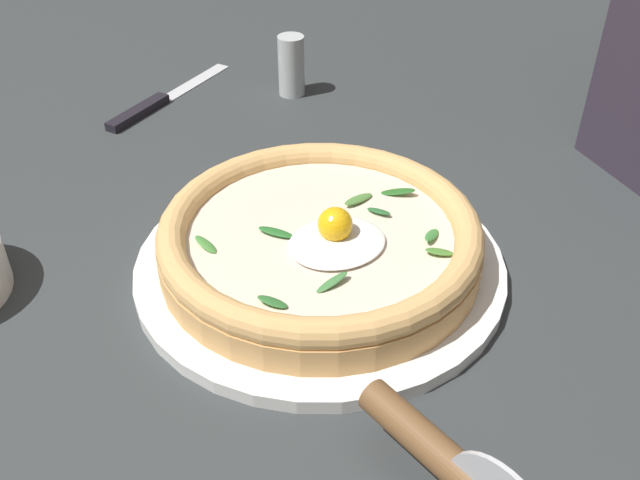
{
  "coord_description": "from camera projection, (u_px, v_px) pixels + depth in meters",
  "views": [
    {
      "loc": [
        0.18,
        0.39,
        0.38
      ],
      "look_at": [
        -0.04,
        -0.02,
        0.03
      ],
      "focal_mm": 39.91,
      "sensor_mm": 36.0,
      "label": 1
    }
  ],
  "objects": [
    {
      "name": "pizza_plate",
      "position": [
        320.0,
        265.0,
        0.6
      ],
      "size": [
        0.31,
        0.31,
        0.01
      ],
      "primitive_type": "cylinder",
      "color": "white",
      "rests_on": "ground"
    },
    {
      "name": "pizza",
      "position": [
        320.0,
        239.0,
        0.58
      ],
      "size": [
        0.26,
        0.26,
        0.06
      ],
      "color": "#E3A862",
      "rests_on": "pizza_plate"
    },
    {
      "name": "table_knife",
      "position": [
        154.0,
        104.0,
        0.85
      ],
      "size": [
        0.19,
        0.13,
        0.01
      ],
      "color": "silver",
      "rests_on": "ground"
    },
    {
      "name": "pepper_shaker",
      "position": [
        291.0,
        66.0,
        0.86
      ],
      "size": [
        0.03,
        0.03,
        0.07
      ],
      "primitive_type": "cylinder",
      "color": "silver",
      "rests_on": "ground"
    },
    {
      "name": "ground_plane",
      "position": [
        288.0,
        315.0,
        0.58
      ],
      "size": [
        2.4,
        2.4,
        0.03
      ],
      "primitive_type": "cube",
      "color": "#333738",
      "rests_on": "ground"
    },
    {
      "name": "pizza_cutter",
      "position": [
        440.0,
        460.0,
        0.41
      ],
      "size": [
        0.04,
        0.14,
        0.07
      ],
      "color": "silver",
      "rests_on": "ground"
    }
  ]
}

